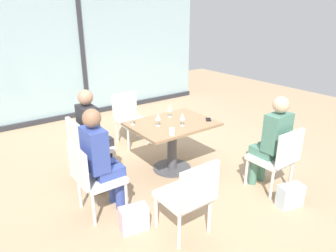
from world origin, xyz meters
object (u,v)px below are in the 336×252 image
object	(u,v)px
handbag_0	(290,196)
person_side_end	(100,156)
handbag_2	(134,219)
chair_near_window	(129,115)
person_far_left	(93,129)
chair_front_left	(189,194)
cell_phone_on_table	(208,119)
chair_side_end	(93,175)
chair_front_right	(278,156)
person_front_right	(272,138)
chair_far_left	(87,145)
coffee_cup	(172,132)
wine_glass_1	(132,116)
wine_glass_3	(158,117)
dining_table_main	(172,135)
wine_glass_2	(170,108)
wine_glass_0	(182,117)
handbag_1	(105,179)

from	to	relation	value
handbag_0	person_side_end	bearing A→B (deg)	160.56
person_side_end	handbag_2	xyz separation A→B (m)	(0.10, -0.52, -0.56)
chair_near_window	person_far_left	world-z (taller)	person_far_left
chair_front_left	cell_phone_on_table	distance (m)	1.63
chair_side_end	chair_front_right	bearing A→B (deg)	-23.92
chair_side_end	handbag_0	size ratio (longest dim) A/B	2.90
chair_front_left	person_front_right	distance (m)	1.47
chair_far_left	person_side_end	xyz separation A→B (m)	(-0.15, -0.82, 0.20)
coffee_cup	chair_side_end	bearing A→B (deg)	178.52
chair_far_left	wine_glass_1	world-z (taller)	wine_glass_1
chair_front_left	chair_side_end	bearing A→B (deg)	124.21
chair_side_end	chair_near_window	bearing A→B (deg)	49.44
chair_near_window	wine_glass_3	bearing A→B (deg)	-100.68
chair_far_left	chair_near_window	distance (m)	1.33
dining_table_main	cell_phone_on_table	distance (m)	0.58
chair_near_window	person_front_right	bearing A→B (deg)	-73.13
chair_front_right	wine_glass_2	world-z (taller)	wine_glass_2
chair_side_end	wine_glass_2	world-z (taller)	wine_glass_2
chair_far_left	dining_table_main	bearing A→B (deg)	-24.39
chair_near_window	wine_glass_0	bearing A→B (deg)	-88.40
person_far_left	dining_table_main	bearing A→B (deg)	-26.75
person_side_end	cell_phone_on_table	size ratio (longest dim) A/B	8.75
wine_glass_3	chair_far_left	bearing A→B (deg)	150.47
wine_glass_0	handbag_0	xyz separation A→B (m)	(0.55, -1.40, -0.72)
chair_side_end	handbag_1	distance (m)	0.63
person_front_right	handbag_0	bearing A→B (deg)	-107.76
chair_front_left	handbag_2	bearing A→B (deg)	136.21
coffee_cup	handbag_1	xyz separation A→B (m)	(-0.77, 0.44, -0.64)
cell_phone_on_table	chair_front_right	bearing A→B (deg)	-40.06
cell_phone_on_table	handbag_2	bearing A→B (deg)	-120.86
coffee_cup	dining_table_main	bearing A→B (deg)	52.72
handbag_0	handbag_2	distance (m)	1.88
chair_far_left	wine_glass_1	xyz separation A→B (m)	(0.59, -0.24, 0.37)
person_front_right	person_side_end	size ratio (longest dim) A/B	1.00
cell_phone_on_table	handbag_2	size ratio (longest dim) A/B	0.48
chair_side_end	wine_glass_0	distance (m)	1.45
chair_near_window	person_far_left	bearing A→B (deg)	-142.28
chair_far_left	chair_front_left	xyz separation A→B (m)	(0.36, -1.74, 0.00)
person_side_end	cell_phone_on_table	world-z (taller)	person_side_end
chair_near_window	handbag_2	distance (m)	2.42
chair_near_window	handbag_0	bearing A→B (deg)	-78.29
chair_far_left	wine_glass_0	world-z (taller)	wine_glass_0
handbag_0	chair_near_window	bearing A→B (deg)	116.57
coffee_cup	handbag_2	distance (m)	1.19
wine_glass_2	chair_side_end	bearing A→B (deg)	-159.46
wine_glass_2	handbag_0	size ratio (longest dim) A/B	0.62
handbag_1	chair_near_window	bearing A→B (deg)	47.14
wine_glass_1	cell_phone_on_table	size ratio (longest dim) A/B	1.28
chair_front_left	person_front_right	size ratio (longest dim) A/B	0.69
dining_table_main	handbag_1	distance (m)	1.12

